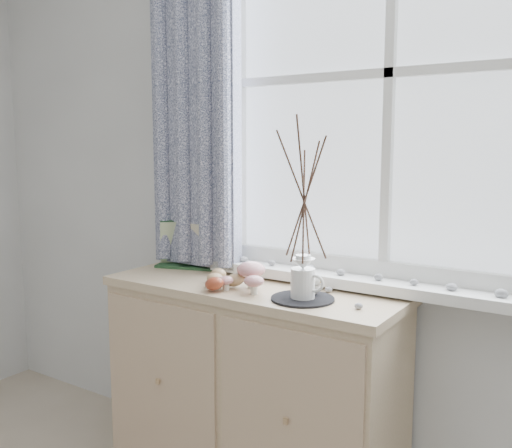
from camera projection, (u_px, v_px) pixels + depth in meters
name	position (u px, v px, depth m)	size (l,w,h in m)	color
sideboard	(252.00, 388.00, 2.28)	(1.20, 0.45, 0.85)	#CBA98E
botanical_book	(182.00, 244.00, 2.50)	(0.31, 0.13, 0.22)	#204425
toadstool_cluster	(249.00, 274.00, 2.15)	(0.19, 0.16, 0.10)	beige
wooden_eggs	(221.00, 279.00, 2.19)	(0.17, 0.18, 0.08)	tan
songbird_figurine	(307.00, 285.00, 2.07)	(0.15, 0.07, 0.08)	beige
crocheted_doily	(303.00, 299.00, 2.01)	(0.23, 0.23, 0.01)	black
twig_pitcher	(304.00, 194.00, 1.96)	(0.29, 0.29, 0.65)	silver
sideboard_pebbles	(328.00, 298.00, 2.00)	(0.25, 0.19, 0.02)	#97979A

